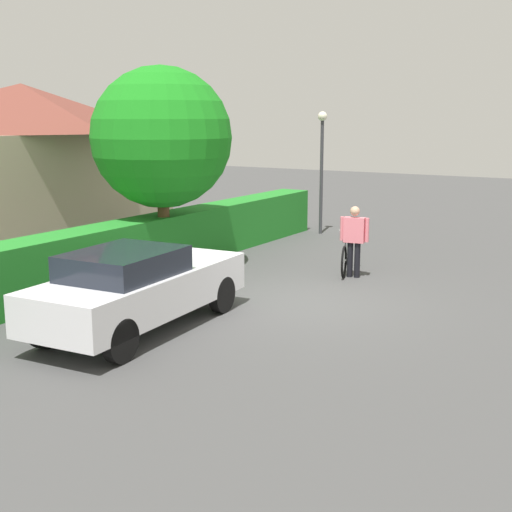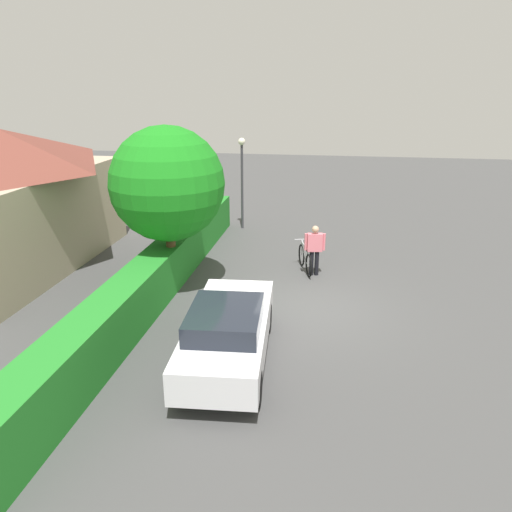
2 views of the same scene
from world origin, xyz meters
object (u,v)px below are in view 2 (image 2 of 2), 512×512
at_px(tree_kerbside, 167,184).
at_px(bicycle, 305,259).
at_px(parked_car_near, 228,331).
at_px(street_lamp, 242,170).
at_px(person_rider, 315,247).

bearing_deg(tree_kerbside, bicycle, -62.50).
bearing_deg(bicycle, tree_kerbside, 117.50).
bearing_deg(parked_car_near, street_lamp, 9.07).
xyz_separation_m(parked_car_near, person_rider, (5.46, -1.54, 0.18)).
xyz_separation_m(street_lamp, tree_kerbside, (-6.52, 0.84, 0.64)).
relative_size(parked_car_near, bicycle, 2.65).
height_order(bicycle, street_lamp, street_lamp).
xyz_separation_m(parked_car_near, street_lamp, (10.34, 1.65, 1.67)).
bearing_deg(person_rider, tree_kerbside, 112.17).
height_order(street_lamp, tree_kerbside, tree_kerbside).
height_order(parked_car_near, street_lamp, street_lamp).
xyz_separation_m(parked_car_near, tree_kerbside, (3.82, 2.49, 2.31)).
height_order(person_rider, street_lamp, street_lamp).
distance_m(parked_car_near, street_lamp, 10.61).
bearing_deg(person_rider, parked_car_near, 164.25).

